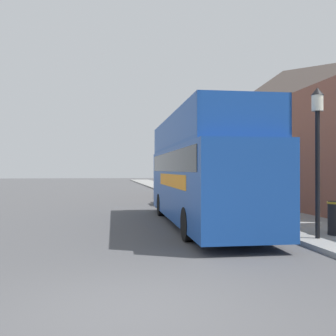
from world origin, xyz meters
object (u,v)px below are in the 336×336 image
object	(u,v)px
parked_car_ahead_of_bus	(176,193)
lamp_post_second	(225,145)
lamp_post_nearest	(317,133)
litter_bin	(335,217)
tour_bus	(200,176)
lamp_post_third	(188,153)

from	to	relation	value
parked_car_ahead_of_bus	lamp_post_second	xyz separation A→B (m)	(1.72, -4.05, 2.57)
lamp_post_nearest	litter_bin	size ratio (longest dim) A/B	4.27
tour_bus	lamp_post_nearest	distance (m)	4.90
parked_car_ahead_of_bus	lamp_post_nearest	distance (m)	12.92
lamp_post_third	litter_bin	size ratio (longest dim) A/B	4.47
lamp_post_second	tour_bus	bearing A→B (deg)	-118.07
lamp_post_third	litter_bin	distance (m)	16.85
lamp_post_second	litter_bin	world-z (taller)	lamp_post_second
parked_car_ahead_of_bus	lamp_post_third	distance (m)	5.42
tour_bus	lamp_post_third	world-z (taller)	lamp_post_third
parked_car_ahead_of_bus	lamp_post_nearest	world-z (taller)	lamp_post_nearest
lamp_post_nearest	litter_bin	distance (m)	2.62
tour_bus	lamp_post_second	xyz separation A→B (m)	(2.37, 4.44, 1.45)
tour_bus	lamp_post_third	distance (m)	13.26
lamp_post_nearest	lamp_post_second	size ratio (longest dim) A/B	0.94
litter_bin	lamp_post_nearest	bearing A→B (deg)	-152.46
tour_bus	lamp_post_nearest	xyz separation A→B (m)	(2.38, -4.09, 1.27)
parked_car_ahead_of_bus	litter_bin	xyz separation A→B (m)	(2.56, -12.15, -0.06)
lamp_post_third	parked_car_ahead_of_bus	bearing A→B (deg)	-110.97
parked_car_ahead_of_bus	lamp_post_second	size ratio (longest dim) A/B	0.91
litter_bin	lamp_post_second	bearing A→B (deg)	95.90
tour_bus	parked_car_ahead_of_bus	world-z (taller)	tour_bus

